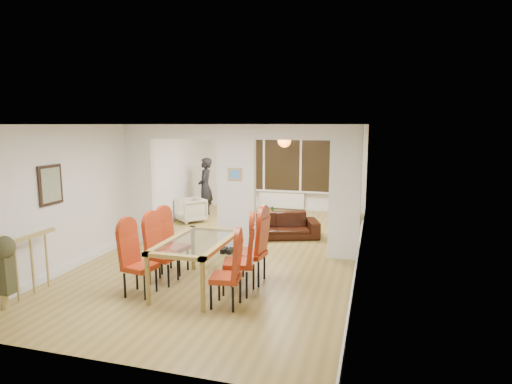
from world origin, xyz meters
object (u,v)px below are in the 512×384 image
at_px(sofa, 276,225).
at_px(coffee_table, 267,221).
at_px(dining_chair_lb, 163,252).
at_px(bottle, 272,211).
at_px(dining_chair_lc, 174,244).
at_px(person, 205,187).
at_px(dining_chair_rc, 251,249).
at_px(dining_chair_rb, 239,258).
at_px(dining_table, 197,264).
at_px(armchair, 191,210).
at_px(television, 345,211).
at_px(bowl, 269,216).
at_px(dining_chair_la, 140,262).
at_px(dining_chair_ra, 226,272).

height_order(sofa, coffee_table, sofa).
xyz_separation_m(dining_chair_lb, bottle, (0.75, 4.52, -0.17)).
bearing_deg(dining_chair_lc, person, 120.84).
bearing_deg(dining_chair_rc, dining_chair_rb, -89.24).
height_order(dining_table, coffee_table, dining_table).
distance_m(armchair, television, 4.18).
xyz_separation_m(armchair, television, (4.00, 1.22, -0.04)).
xyz_separation_m(dining_chair_rc, sofa, (-0.23, 2.88, -0.29)).
bearing_deg(person, armchair, -19.97).
bearing_deg(television, coffee_table, 103.14).
distance_m(dining_chair_lb, bowl, 4.48).
xyz_separation_m(dining_chair_lb, bowl, (0.69, 4.42, -0.27)).
bearing_deg(dining_chair_rb, armchair, 108.75).
relative_size(dining_chair_la, dining_chair_lb, 1.00).
relative_size(dining_chair_lb, dining_chair_rb, 0.93).
xyz_separation_m(dining_chair_lc, coffee_table, (0.69, 3.93, -0.41)).
height_order(dining_chair_lc, dining_chair_ra, dining_chair_lc).
bearing_deg(dining_chair_la, dining_table, 45.18).
bearing_deg(dining_table, dining_chair_rb, -0.69).
bearing_deg(coffee_table, bowl, -11.82).
relative_size(sofa, television, 2.02).
bearing_deg(bowl, dining_chair_rc, -80.36).
xyz_separation_m(dining_chair_lb, dining_chair_ra, (1.30, -0.60, -0.01)).
xyz_separation_m(sofa, bottle, (-0.38, 1.22, 0.07)).
distance_m(dining_chair_ra, person, 6.28).
bearing_deg(television, dining_chair_lc, 137.02).
bearing_deg(dining_chair_rb, television, 63.56).
relative_size(dining_table, dining_chair_lb, 1.62).
bearing_deg(dining_chair_rb, dining_chair_lb, 163.10).
height_order(sofa, bottle, sofa).
distance_m(dining_chair_rb, bottle, 4.63).
xyz_separation_m(dining_chair_ra, coffee_table, (-0.66, 5.03, -0.40)).
relative_size(dining_chair_ra, dining_chair_rb, 0.90).
bearing_deg(dining_chair_ra, bottle, 88.12).
relative_size(dining_chair_lc, armchair, 1.49).
xyz_separation_m(dining_chair_ra, dining_chair_rc, (0.07, 1.03, 0.06)).
distance_m(person, television, 3.96).
distance_m(coffee_table, bowl, 0.15).
distance_m(sofa, person, 3.10).
bearing_deg(dining_chair_lc, dining_chair_rc, 11.84).
bearing_deg(bowl, sofa, -68.23).
relative_size(dining_chair_lc, sofa, 0.54).
bearing_deg(person, bowl, 58.64).
bearing_deg(television, dining_table, 145.52).
bearing_deg(dining_chair_lb, person, 115.39).
bearing_deg(dining_chair_ra, dining_chair_la, 170.03).
distance_m(dining_table, dining_chair_rc, 0.91).
bearing_deg(bowl, armchair, -175.50).
distance_m(dining_table, coffee_table, 4.50).
bearing_deg(armchair, bottle, 47.51).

